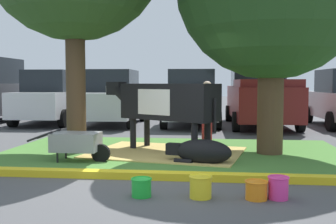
{
  "coord_description": "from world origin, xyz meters",
  "views": [
    {
      "loc": [
        1.12,
        -6.65,
        1.57
      ],
      "look_at": [
        0.06,
        2.62,
        0.9
      ],
      "focal_mm": 44.42,
      "sensor_mm": 36.0,
      "label": 1
    }
  ],
  "objects_px": {
    "sedan_blue": "(52,98)",
    "pickup_truck_maroon": "(260,95)",
    "bucket_yellow": "(201,186)",
    "bucket_pink": "(278,187)",
    "bucket_green": "(141,187)",
    "person_handler": "(207,111)",
    "sedan_silver": "(113,98)",
    "sedan_red": "(192,98)",
    "wheelbarrow": "(77,142)",
    "calf_lying": "(202,152)",
    "bucket_orange": "(256,190)",
    "cow_holstein": "(165,102)"
  },
  "relations": [
    {
      "from": "bucket_yellow",
      "to": "pickup_truck_maroon",
      "type": "distance_m",
      "value": 9.82
    },
    {
      "from": "wheelbarrow",
      "to": "sedan_silver",
      "type": "height_order",
      "value": "sedan_silver"
    },
    {
      "from": "bucket_yellow",
      "to": "sedan_blue",
      "type": "xyz_separation_m",
      "value": [
        -5.99,
        9.63,
        0.83
      ]
    },
    {
      "from": "person_handler",
      "to": "sedan_silver",
      "type": "xyz_separation_m",
      "value": [
        -3.55,
        4.59,
        0.13
      ]
    },
    {
      "from": "cow_holstein",
      "to": "pickup_truck_maroon",
      "type": "relative_size",
      "value": 0.52
    },
    {
      "from": "sedan_silver",
      "to": "sedan_red",
      "type": "distance_m",
      "value": 2.91
    },
    {
      "from": "bucket_green",
      "to": "bucket_pink",
      "type": "bearing_deg",
      "value": 2.98
    },
    {
      "from": "bucket_orange",
      "to": "sedan_blue",
      "type": "relative_size",
      "value": 0.07
    },
    {
      "from": "bucket_orange",
      "to": "sedan_red",
      "type": "distance_m",
      "value": 9.7
    },
    {
      "from": "bucket_green",
      "to": "pickup_truck_maroon",
      "type": "relative_size",
      "value": 0.05
    },
    {
      "from": "bucket_green",
      "to": "sedan_blue",
      "type": "bearing_deg",
      "value": 118.18
    },
    {
      "from": "person_handler",
      "to": "sedan_blue",
      "type": "relative_size",
      "value": 0.36
    },
    {
      "from": "wheelbarrow",
      "to": "bucket_orange",
      "type": "distance_m",
      "value": 3.98
    },
    {
      "from": "wheelbarrow",
      "to": "bucket_orange",
      "type": "bearing_deg",
      "value": -35.08
    },
    {
      "from": "cow_holstein",
      "to": "person_handler",
      "type": "height_order",
      "value": "person_handler"
    },
    {
      "from": "bucket_yellow",
      "to": "bucket_pink",
      "type": "height_order",
      "value": "bucket_pink"
    },
    {
      "from": "bucket_pink",
      "to": "wheelbarrow",
      "type": "bearing_deg",
      "value": 147.82
    },
    {
      "from": "bucket_orange",
      "to": "sedan_blue",
      "type": "distance_m",
      "value": 11.78
    },
    {
      "from": "bucket_yellow",
      "to": "pickup_truck_maroon",
      "type": "xyz_separation_m",
      "value": [
        1.78,
        9.61,
        0.95
      ]
    },
    {
      "from": "cow_holstein",
      "to": "sedan_blue",
      "type": "xyz_separation_m",
      "value": [
        -5.06,
        5.97,
        -0.14
      ]
    },
    {
      "from": "pickup_truck_maroon",
      "to": "sedan_red",
      "type": "bearing_deg",
      "value": -179.11
    },
    {
      "from": "bucket_green",
      "to": "sedan_blue",
      "type": "xyz_separation_m",
      "value": [
        -5.18,
        9.67,
        0.85
      ]
    },
    {
      "from": "sedan_blue",
      "to": "pickup_truck_maroon",
      "type": "bearing_deg",
      "value": -0.2
    },
    {
      "from": "cow_holstein",
      "to": "sedan_red",
      "type": "distance_m",
      "value": 5.91
    },
    {
      "from": "wheelbarrow",
      "to": "pickup_truck_maroon",
      "type": "xyz_separation_m",
      "value": [
        4.29,
        7.31,
        0.73
      ]
    },
    {
      "from": "bucket_green",
      "to": "pickup_truck_maroon",
      "type": "height_order",
      "value": "pickup_truck_maroon"
    },
    {
      "from": "sedan_silver",
      "to": "bucket_green",
      "type": "bearing_deg",
      "value": -73.78
    },
    {
      "from": "wheelbarrow",
      "to": "bucket_yellow",
      "type": "height_order",
      "value": "wheelbarrow"
    },
    {
      "from": "sedan_blue",
      "to": "sedan_silver",
      "type": "bearing_deg",
      "value": -4.38
    },
    {
      "from": "sedan_silver",
      "to": "sedan_red",
      "type": "xyz_separation_m",
      "value": [
        2.9,
        0.12,
        0.0
      ]
    },
    {
      "from": "cow_holstein",
      "to": "bucket_yellow",
      "type": "distance_m",
      "value": 3.9
    },
    {
      "from": "calf_lying",
      "to": "pickup_truck_maroon",
      "type": "bearing_deg",
      "value": 75.73
    },
    {
      "from": "calf_lying",
      "to": "person_handler",
      "type": "bearing_deg",
      "value": 88.88
    },
    {
      "from": "bucket_green",
      "to": "calf_lying",
      "type": "bearing_deg",
      "value": 72.7
    },
    {
      "from": "bucket_pink",
      "to": "pickup_truck_maroon",
      "type": "height_order",
      "value": "pickup_truck_maroon"
    },
    {
      "from": "bucket_green",
      "to": "sedan_blue",
      "type": "height_order",
      "value": "sedan_blue"
    },
    {
      "from": "cow_holstein",
      "to": "bucket_pink",
      "type": "relative_size",
      "value": 9.18
    },
    {
      "from": "wheelbarrow",
      "to": "bucket_green",
      "type": "relative_size",
      "value": 5.44
    },
    {
      "from": "pickup_truck_maroon",
      "to": "cow_holstein",
      "type": "bearing_deg",
      "value": -114.53
    },
    {
      "from": "calf_lying",
      "to": "sedan_silver",
      "type": "relative_size",
      "value": 0.3
    },
    {
      "from": "sedan_red",
      "to": "calf_lying",
      "type": "bearing_deg",
      "value": -85.26
    },
    {
      "from": "cow_holstein",
      "to": "bucket_green",
      "type": "height_order",
      "value": "cow_holstein"
    },
    {
      "from": "bucket_yellow",
      "to": "bucket_orange",
      "type": "xyz_separation_m",
      "value": [
        0.75,
        0.01,
        -0.03
      ]
    },
    {
      "from": "person_handler",
      "to": "cow_holstein",
      "type": "bearing_deg",
      "value": -127.58
    },
    {
      "from": "cow_holstein",
      "to": "sedan_silver",
      "type": "bearing_deg",
      "value": 114.51
    },
    {
      "from": "bucket_yellow",
      "to": "sedan_red",
      "type": "distance_m",
      "value": 9.63
    },
    {
      "from": "cow_holstein",
      "to": "bucket_yellow",
      "type": "height_order",
      "value": "cow_holstein"
    },
    {
      "from": "person_handler",
      "to": "bucket_orange",
      "type": "distance_m",
      "value": 4.96
    },
    {
      "from": "bucket_orange",
      "to": "pickup_truck_maroon",
      "type": "xyz_separation_m",
      "value": [
        1.03,
        9.6,
        0.98
      ]
    },
    {
      "from": "wheelbarrow",
      "to": "sedan_red",
      "type": "relative_size",
      "value": 0.36
    }
  ]
}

